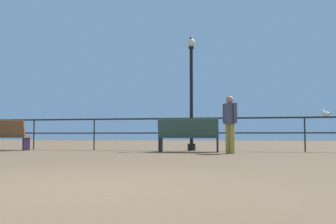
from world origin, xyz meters
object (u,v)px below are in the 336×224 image
object	(u,v)px
bench_near_left	(188,134)
bench_far_left	(3,134)
person_by_bench	(230,120)
seagull_on_rail	(326,113)
lamppost_center	(191,89)

from	to	relation	value
bench_near_left	bench_far_left	bearing A→B (deg)	179.97
bench_far_left	bench_near_left	world-z (taller)	same
bench_far_left	bench_near_left	bearing A→B (deg)	-0.03
person_by_bench	seagull_on_rail	bearing A→B (deg)	29.62
bench_near_left	person_by_bench	world-z (taller)	person_by_bench
bench_far_left	bench_near_left	xyz separation A→B (m)	(6.04, -0.00, 0.00)
lamppost_center	seagull_on_rail	xyz separation A→B (m)	(4.00, -0.20, -0.85)
lamppost_center	person_by_bench	distance (m)	2.43
bench_far_left	seagull_on_rail	size ratio (longest dim) A/B	4.45
bench_far_left	seagull_on_rail	world-z (taller)	seagull_on_rail
lamppost_center	seagull_on_rail	world-z (taller)	lamppost_center
bench_far_left	seagull_on_rail	xyz separation A→B (m)	(9.98, 0.93, 0.60)
bench_near_left	seagull_on_rail	distance (m)	4.09
seagull_on_rail	bench_near_left	bearing A→B (deg)	-166.61
bench_near_left	person_by_bench	size ratio (longest dim) A/B	1.14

